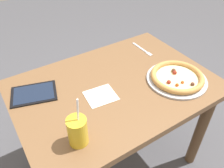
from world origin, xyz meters
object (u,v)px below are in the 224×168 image
drink_cup_colored (78,131)px  tablet (34,94)px  fork (143,50)px  pizza_near (177,77)px

drink_cup_colored → tablet: drink_cup_colored is taller
fork → tablet: (-0.79, -0.04, 0.00)m
pizza_near → drink_cup_colored: size_ratio=1.43×
pizza_near → fork: size_ratio=1.73×
drink_cup_colored → fork: (0.72, 0.45, -0.07)m
fork → pizza_near: bearing=-97.2°
fork → tablet: 0.79m
pizza_near → drink_cup_colored: bearing=-173.2°
drink_cup_colored → fork: size_ratio=1.21×
pizza_near → tablet: size_ratio=1.26×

